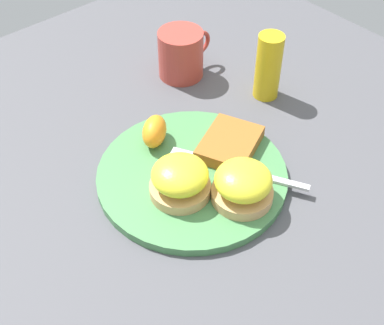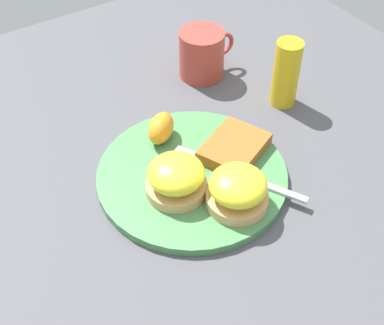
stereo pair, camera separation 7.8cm
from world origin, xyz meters
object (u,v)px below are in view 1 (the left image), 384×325
object	(u,v)px
sandwich_benedict_left	(180,179)
condiment_bottle	(268,67)
sandwich_benedict_right	(243,185)
hashbrown_patty	(229,143)
fork	(228,168)
cup	(181,54)
orange_wedge	(155,131)

from	to	relation	value
sandwich_benedict_left	condiment_bottle	distance (m)	0.29
sandwich_benedict_right	hashbrown_patty	xyz separation A→B (m)	(0.06, 0.09, -0.02)
sandwich_benedict_right	fork	distance (m)	0.06
sandwich_benedict_left	sandwich_benedict_right	world-z (taller)	same
hashbrown_patty	fork	bearing A→B (deg)	-134.52
fork	cup	xyz separation A→B (m)	(0.12, 0.24, 0.03)
hashbrown_patty	cup	distance (m)	0.23
sandwich_benedict_left	orange_wedge	size ratio (longest dim) A/B	1.46
sandwich_benedict_left	sandwich_benedict_right	xyz separation A→B (m)	(0.06, -0.07, 0.00)
sandwich_benedict_right	hashbrown_patty	world-z (taller)	sandwich_benedict_right
orange_wedge	cup	distance (m)	0.20
hashbrown_patty	cup	bearing A→B (deg)	68.29
sandwich_benedict_left	cup	size ratio (longest dim) A/B	0.79
orange_wedge	hashbrown_patty	bearing A→B (deg)	-48.36
orange_wedge	fork	distance (m)	0.13
fork	condiment_bottle	size ratio (longest dim) A/B	1.65
orange_wedge	sandwich_benedict_right	bearing A→B (deg)	-83.75
hashbrown_patty	fork	size ratio (longest dim) A/B	0.51
fork	cup	distance (m)	0.27
fork	orange_wedge	bearing A→B (deg)	110.48
sandwich_benedict_left	hashbrown_patty	size ratio (longest dim) A/B	0.87
hashbrown_patty	condiment_bottle	bearing A→B (deg)	23.38
orange_wedge	condiment_bottle	bearing A→B (deg)	-4.65
hashbrown_patty	cup	world-z (taller)	cup
sandwich_benedict_left	cup	bearing A→B (deg)	49.25
orange_wedge	condiment_bottle	distance (m)	0.23
sandwich_benedict_right	fork	bearing A→B (deg)	64.62
orange_wedge	fork	size ratio (longest dim) A/B	0.31
orange_wedge	condiment_bottle	xyz separation A→B (m)	(0.23, -0.02, 0.02)
hashbrown_patty	orange_wedge	distance (m)	0.12
cup	condiment_bottle	distance (m)	0.16
hashbrown_patty	fork	xyz separation A→B (m)	(-0.03, -0.03, -0.01)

